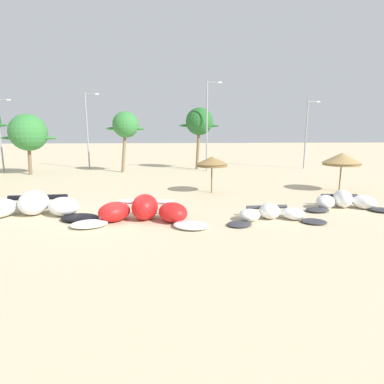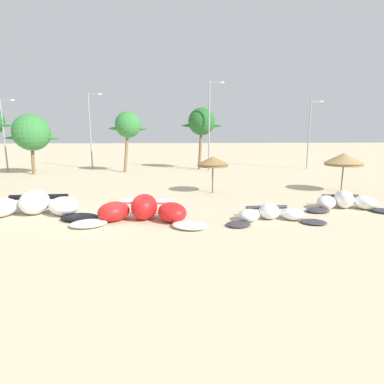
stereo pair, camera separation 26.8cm
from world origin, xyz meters
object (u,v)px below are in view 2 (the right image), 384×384
at_px(kite_left_of_center, 143,211).
at_px(lamppost_east, 310,131).
at_px(palm_left_of_gap, 128,125).
at_px(kite_left, 32,206).
at_px(lamppost_east_center, 210,122).
at_px(kite_center, 271,214).
at_px(palm_left, 32,133).
at_px(kite_right_of_center, 346,202).
at_px(lamppost_west_center, 91,127).
at_px(palm_center_left, 202,122).
at_px(beach_umbrella_middle, 213,162).
at_px(beach_umbrella_near_palms, 344,159).
at_px(lamppost_west, 5,131).

height_order(kite_left_of_center, lamppost_east, lamppost_east).
bearing_deg(palm_left_of_gap, kite_left, -98.79).
height_order(palm_left_of_gap, lamppost_east_center, lamppost_east_center).
height_order(kite_center, palm_left, palm_left).
bearing_deg(kite_left_of_center, kite_right_of_center, 7.82).
relative_size(kite_left, kite_center, 1.46).
bearing_deg(kite_center, lamppost_west_center, 120.89).
relative_size(kite_right_of_center, palm_center_left, 0.72).
distance_m(beach_umbrella_middle, beach_umbrella_near_palms, 10.30).
bearing_deg(lamppost_east, lamppost_west, -179.87).
relative_size(beach_umbrella_near_palms, lamppost_west, 0.36).
xyz_separation_m(kite_right_of_center, beach_umbrella_near_palms, (2.95, 5.52, 2.15)).
bearing_deg(beach_umbrella_near_palms, kite_left, -165.23).
distance_m(palm_left_of_gap, palm_center_left, 9.22).
distance_m(kite_left_of_center, lamppost_east, 30.43).
bearing_deg(kite_left, lamppost_west_center, 95.28).
distance_m(kite_right_of_center, beach_umbrella_middle, 9.56).
xyz_separation_m(palm_center_left, lamppost_east_center, (0.79, -2.20, -0.13)).
bearing_deg(beach_umbrella_middle, kite_right_of_center, -38.25).
distance_m(kite_left_of_center, kite_right_of_center, 12.23).
height_order(kite_center, kite_right_of_center, kite_right_of_center).
relative_size(beach_umbrella_middle, palm_center_left, 0.36).
relative_size(kite_left, lamppost_east_center, 0.77).
xyz_separation_m(kite_center, beach_umbrella_middle, (-2.01, 7.81, 2.11)).
bearing_deg(beach_umbrella_middle, lamppost_east, 46.14).
height_order(kite_left_of_center, lamppost_west_center, lamppost_west_center).
xyz_separation_m(beach_umbrella_near_palms, palm_center_left, (-9.43, 16.26, 3.38)).
distance_m(beach_umbrella_near_palms, palm_left_of_gap, 23.17).
relative_size(beach_umbrella_middle, palm_left, 0.42).
relative_size(kite_left, palm_left, 1.22).
xyz_separation_m(kite_left_of_center, lamppost_east, (19.60, 22.88, 4.32)).
distance_m(palm_left_of_gap, lamppost_west_center, 6.58).
relative_size(kite_left_of_center, beach_umbrella_middle, 2.55).
relative_size(beach_umbrella_near_palms, lamppost_east, 0.36).
bearing_deg(kite_left_of_center, lamppost_west_center, 108.60).
bearing_deg(lamppost_east, lamppost_east_center, -172.94).
distance_m(kite_left, lamppost_west, 24.61).
bearing_deg(lamppost_west_center, beach_umbrella_near_palms, -37.30).
height_order(kite_left_of_center, kite_center, kite_left_of_center).
xyz_separation_m(palm_left, lamppost_west, (-4.31, 2.96, 0.16)).
bearing_deg(beach_umbrella_near_palms, lamppost_east_center, 121.59).
xyz_separation_m(kite_left, kite_center, (13.05, -1.92, -0.21)).
distance_m(palm_left, lamppost_east, 33.39).
height_order(palm_left, palm_left_of_gap, palm_left_of_gap).
height_order(lamppost_west, lamppost_east_center, lamppost_east_center).
bearing_deg(kite_left, palm_left, 111.99).
height_order(kite_center, lamppost_east, lamppost_east).
height_order(lamppost_west_center, lamppost_east_center, lamppost_east_center).
xyz_separation_m(kite_left, lamppost_west, (-11.69, 21.23, 4.24)).
bearing_deg(palm_left_of_gap, lamppost_west, 173.27).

